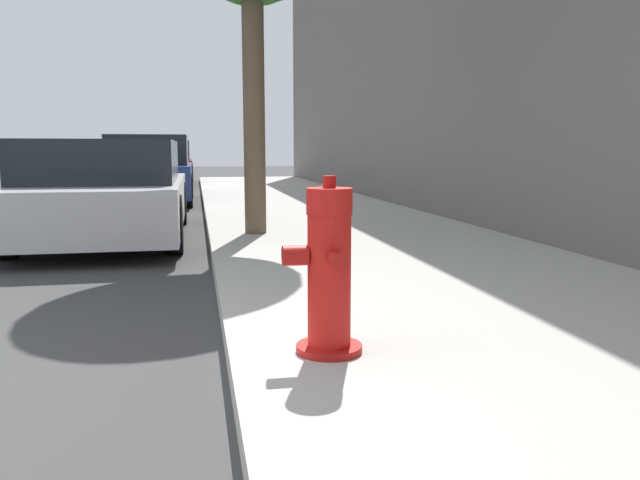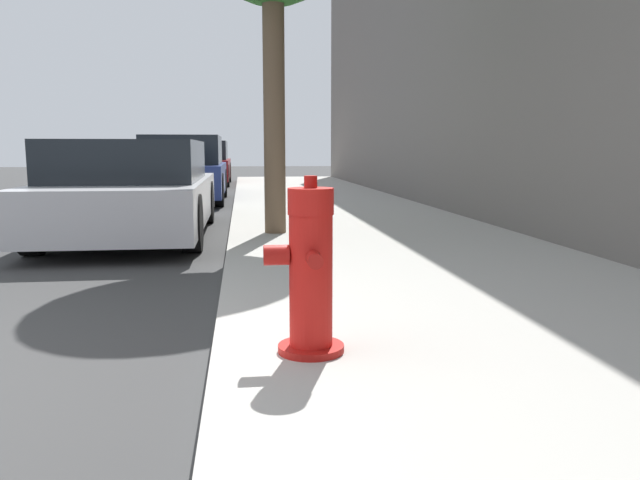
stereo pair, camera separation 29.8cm
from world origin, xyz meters
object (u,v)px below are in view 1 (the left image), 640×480
Objects in this scene: fire_hydrant at (328,273)px; parked_car_mid at (150,171)px; parked_car_far at (164,164)px; parked_car_near at (108,191)px.

fire_hydrant is 0.21× the size of parked_car_mid.
parked_car_far is (-1.59, 17.44, 0.14)m from fire_hydrant.
parked_car_mid is at bearing -89.54° from parked_car_far.
fire_hydrant is at bearing -81.84° from parked_car_mid.
fire_hydrant is at bearing -72.30° from parked_car_near.
parked_car_mid reaches higher than parked_car_near.
parked_car_far reaches higher than parked_car_near.
parked_car_near is at bearing -90.50° from parked_car_far.
parked_car_near is at bearing -91.70° from parked_car_mid.
parked_car_mid is (0.16, 5.39, 0.07)m from parked_car_near.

